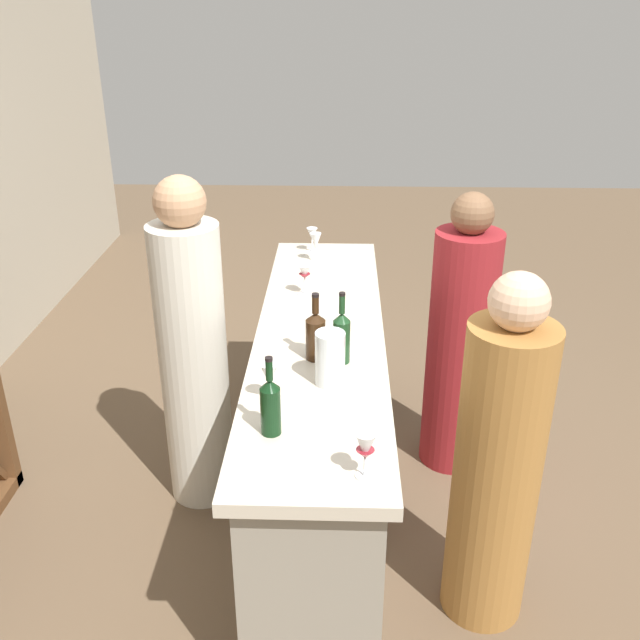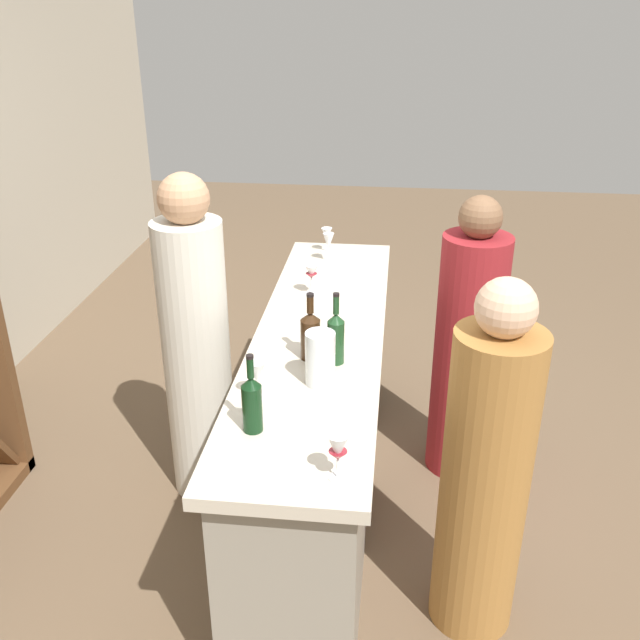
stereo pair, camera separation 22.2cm
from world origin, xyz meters
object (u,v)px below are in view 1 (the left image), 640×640
at_px(wine_glass_far_left, 305,274).
at_px(person_center_guest, 460,346).
at_px(wine_glass_far_center, 269,376).
at_px(person_right_guest, 193,357).
at_px(wine_bottle_leftmost_dark_green, 270,405).
at_px(person_left_guest, 497,469).
at_px(wine_glass_near_right, 312,235).
at_px(wine_glass_near_center, 316,242).
at_px(water_pitcher, 330,358).
at_px(wine_bottle_center_amber_brown, 316,334).
at_px(wine_bottle_second_left_olive_green, 342,336).
at_px(wine_glass_near_left, 365,448).

height_order(wine_glass_far_left, person_center_guest, person_center_guest).
xyz_separation_m(wine_glass_far_center, person_right_guest, (0.64, 0.42, -0.27)).
distance_m(wine_bottle_leftmost_dark_green, person_left_guest, 0.90).
bearing_deg(wine_glass_near_right, wine_glass_far_center, 176.91).
xyz_separation_m(wine_glass_near_center, person_left_guest, (-1.47, -0.72, -0.36)).
bearing_deg(water_pitcher, person_center_guest, -37.84).
xyz_separation_m(wine_bottle_center_amber_brown, wine_glass_near_right, (1.26, 0.07, -0.01)).
xyz_separation_m(wine_bottle_leftmost_dark_green, wine_bottle_center_amber_brown, (0.53, -0.13, -0.00)).
distance_m(wine_bottle_center_amber_brown, person_left_guest, 0.85).
bearing_deg(wine_bottle_leftmost_dark_green, wine_glass_near_center, -3.12).
bearing_deg(wine_bottle_second_left_olive_green, wine_glass_far_center, 139.99).
bearing_deg(person_left_guest, wine_glass_far_left, -34.73).
height_order(wine_glass_near_left, person_left_guest, person_left_guest).
bearing_deg(person_right_guest, wine_glass_far_center, -75.88).
height_order(wine_glass_near_center, wine_glass_far_center, wine_glass_near_center).
relative_size(wine_glass_near_left, wine_glass_near_right, 1.12).
relative_size(person_left_guest, person_right_guest, 0.91).
bearing_deg(wine_glass_far_center, wine_bottle_leftmost_dark_green, -173.48).
xyz_separation_m(wine_bottle_leftmost_dark_green, wine_glass_near_left, (-0.23, -0.31, -0.00)).
height_order(wine_bottle_leftmost_dark_green, wine_glass_near_center, wine_bottle_leftmost_dark_green).
distance_m(wine_glass_near_left, person_center_guest, 1.50).
bearing_deg(wine_glass_far_left, person_center_guest, -92.67).
bearing_deg(person_right_guest, water_pitcher, -57.71).
xyz_separation_m(wine_glass_near_center, wine_glass_far_center, (-1.43, 0.11, -0.01)).
relative_size(wine_bottle_center_amber_brown, wine_glass_near_left, 1.80).
bearing_deg(person_center_guest, person_left_guest, 105.96).
relative_size(wine_bottle_leftmost_dark_green, wine_bottle_center_amber_brown, 1.01).
bearing_deg(water_pitcher, person_right_guest, 51.47).
bearing_deg(person_left_guest, wine_glass_near_right, -46.64).
relative_size(wine_glass_near_right, person_right_guest, 0.09).
distance_m(wine_glass_far_left, person_center_guest, 0.85).
xyz_separation_m(wine_glass_far_left, wine_glass_far_center, (-0.98, 0.07, -0.00)).
bearing_deg(wine_bottle_center_amber_brown, wine_bottle_leftmost_dark_green, 166.27).
xyz_separation_m(wine_bottle_leftmost_dark_green, wine_glass_far_left, (1.18, -0.05, -0.00)).
xyz_separation_m(wine_bottle_second_left_olive_green, wine_bottle_center_amber_brown, (0.02, 0.10, -0.01)).
bearing_deg(person_right_guest, wine_bottle_leftmost_dark_green, -81.38).
bearing_deg(wine_bottle_leftmost_dark_green, water_pitcher, -29.64).
xyz_separation_m(wine_glass_near_center, person_center_guest, (-0.49, -0.73, -0.36)).
xyz_separation_m(wine_glass_near_right, water_pitcher, (-1.45, -0.13, 0.01)).
height_order(wine_bottle_leftmost_dark_green, wine_glass_far_left, wine_bottle_leftmost_dark_green).
bearing_deg(wine_glass_near_left, water_pitcher, 11.74).
xyz_separation_m(wine_glass_near_left, wine_glass_far_center, (0.43, 0.33, -0.00)).
bearing_deg(wine_glass_far_center, person_left_guest, -92.97).
bearing_deg(wine_bottle_second_left_olive_green, wine_bottle_leftmost_dark_green, 155.25).
bearing_deg(wine_bottle_center_amber_brown, wine_bottle_second_left_olive_green, -103.14).
relative_size(wine_glass_near_left, wine_glass_far_center, 1.05).
distance_m(wine_glass_near_center, person_center_guest, 0.95).
bearing_deg(person_right_guest, wine_glass_far_left, 15.67).
bearing_deg(person_center_guest, wine_bottle_second_left_olive_green, 63.97).
bearing_deg(wine_glass_far_left, wine_glass_near_center, -4.65).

